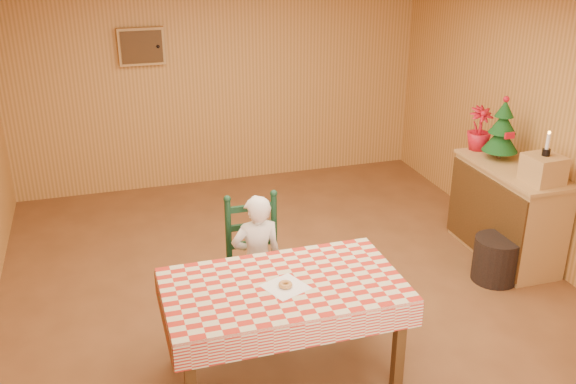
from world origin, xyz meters
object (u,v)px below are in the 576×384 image
(ladder_chair, at_px, (256,263))
(crate, at_px, (543,169))
(christmas_tree, at_px, (502,131))
(storage_bin, at_px, (496,259))
(seated_child, at_px, (257,260))
(dining_table, at_px, (283,294))
(shelf_unit, at_px, (506,212))

(ladder_chair, height_order, crate, crate)
(crate, distance_m, christmas_tree, 0.67)
(ladder_chair, bearing_deg, storage_bin, -1.49)
(storage_bin, bearing_deg, crate, -0.94)
(seated_child, bearing_deg, crate, 179.84)
(seated_child, xyz_separation_m, christmas_tree, (2.60, 0.64, 0.65))
(dining_table, height_order, ladder_chair, ladder_chair)
(shelf_unit, bearing_deg, crate, -88.77)
(shelf_unit, distance_m, storage_bin, 0.58)
(shelf_unit, distance_m, crate, 0.71)
(dining_table, height_order, seated_child, seated_child)
(shelf_unit, relative_size, storage_bin, 2.97)
(dining_table, height_order, shelf_unit, shelf_unit)
(dining_table, distance_m, storage_bin, 2.41)
(ladder_chair, height_order, seated_child, seated_child)
(dining_table, xyz_separation_m, storage_bin, (2.25, 0.73, -0.48))
(ladder_chair, distance_m, crate, 2.66)
(ladder_chair, distance_m, storage_bin, 2.27)
(ladder_chair, relative_size, crate, 3.60)
(dining_table, distance_m, christmas_tree, 2.99)
(shelf_unit, bearing_deg, dining_table, -156.57)
(christmas_tree, bearing_deg, ladder_chair, -167.30)
(ladder_chair, relative_size, christmas_tree, 1.74)
(crate, xyz_separation_m, storage_bin, (-0.35, 0.01, -0.85))
(ladder_chair, bearing_deg, dining_table, -90.00)
(ladder_chair, distance_m, shelf_unit, 2.61)
(dining_table, relative_size, storage_bin, 3.97)
(crate, bearing_deg, shelf_unit, 91.23)
(crate, bearing_deg, ladder_chair, 178.59)
(dining_table, xyz_separation_m, seated_child, (0.00, 0.73, -0.13))
(ladder_chair, xyz_separation_m, shelf_unit, (2.59, 0.34, -0.04))
(crate, bearing_deg, dining_table, -164.46)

